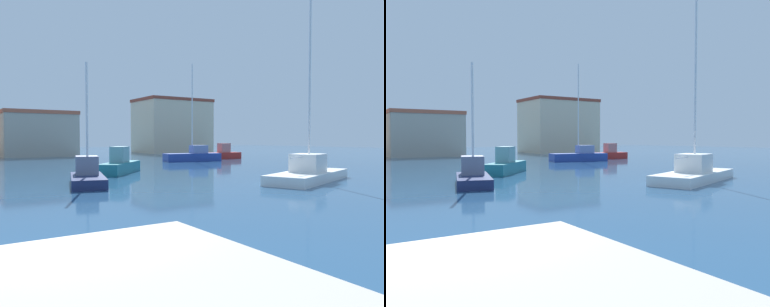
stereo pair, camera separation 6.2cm
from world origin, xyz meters
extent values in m
plane|color=navy|center=(15.00, 20.00, 0.00)|extent=(160.00, 160.00, 0.00)
cube|color=#19234C|center=(4.68, 13.21, 0.26)|extent=(2.93, 5.30, 0.53)
cube|color=slate|center=(4.87, 13.92, 1.04)|extent=(1.57, 1.92, 1.02)
cylinder|color=silver|center=(4.68, 13.21, 3.54)|extent=(0.12, 0.12, 6.04)
cylinder|color=silver|center=(4.91, 14.09, 1.43)|extent=(0.53, 1.72, 0.08)
cube|color=#1E707A|center=(8.89, 18.97, 0.39)|extent=(4.61, 4.96, 0.79)
cube|color=#6B9CA2|center=(8.85, 18.93, 1.36)|extent=(1.72, 1.76, 1.14)
cube|color=#233D93|center=(21.17, 28.35, 0.43)|extent=(6.47, 3.07, 0.86)
cube|color=#6E7DB1|center=(21.93, 28.21, 1.31)|extent=(1.96, 1.71, 0.89)
cylinder|color=silver|center=(21.17, 28.35, 5.74)|extent=(0.12, 0.12, 9.77)
cube|color=#B22823|center=(27.38, 30.67, 0.38)|extent=(4.38, 1.60, 0.77)
cube|color=#C4716E|center=(27.37, 30.67, 1.34)|extent=(1.33, 1.16, 1.14)
cube|color=white|center=(16.17, 8.06, 0.28)|extent=(7.98, 4.91, 0.55)
cube|color=silver|center=(16.07, 8.02, 1.08)|extent=(2.39, 2.20, 1.06)
cylinder|color=silver|center=(16.17, 8.06, 6.10)|extent=(0.12, 0.12, 11.09)
cylinder|color=silver|center=(14.89, 7.58, 1.45)|extent=(2.53, 1.01, 0.08)
cube|color=#B2A893|center=(9.31, 50.60, 2.89)|extent=(9.45, 9.42, 5.77)
cube|color=#B25B42|center=(9.31, 50.60, 6.02)|extent=(9.64, 9.61, 0.50)
cube|color=beige|center=(32.09, 51.77, 4.41)|extent=(11.72, 8.92, 8.81)
cube|color=brown|center=(32.09, 51.77, 9.06)|extent=(11.95, 9.10, 0.50)
camera|label=1|loc=(-1.75, -7.04, 2.53)|focal=35.91mm
camera|label=2|loc=(-1.69, -7.07, 2.53)|focal=35.91mm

